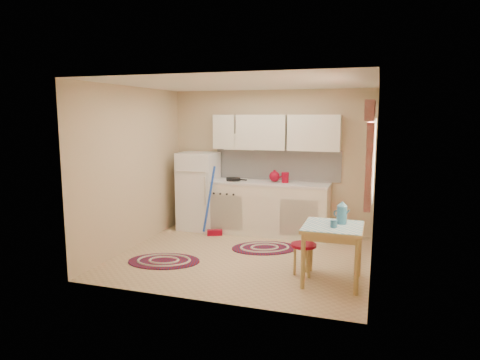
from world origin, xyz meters
name	(u,v)px	position (x,y,z in m)	size (l,w,h in m)	color
room_shell	(258,147)	(0.16, 0.24, 1.60)	(3.64, 3.60, 2.52)	tan
fridge	(199,191)	(-1.25, 1.25, 0.70)	(0.65, 0.60, 1.40)	white
broom	(214,201)	(-0.80, 0.90, 0.60)	(0.28, 0.12, 1.20)	blue
base_cabinets	(263,209)	(-0.04, 1.30, 0.44)	(2.25, 0.60, 0.88)	white
countertop	(264,183)	(-0.04, 1.30, 0.90)	(2.27, 0.62, 0.04)	silver
frying_pan	(233,179)	(-0.58, 1.25, 0.94)	(0.25, 0.25, 0.05)	black
red_kettle	(274,176)	(0.15, 1.30, 1.02)	(0.20, 0.18, 0.20)	maroon
red_canister	(285,178)	(0.34, 1.30, 1.00)	(0.12, 0.12, 0.16)	maroon
table	(332,254)	(1.34, -0.60, 0.36)	(0.72, 0.72, 0.72)	tan
stool	(303,259)	(0.97, -0.47, 0.21)	(0.33, 0.33, 0.42)	maroon
coffee_pot	(342,212)	(1.43, -0.48, 0.87)	(0.15, 0.13, 0.31)	#2E678D
mug	(334,224)	(1.36, -0.70, 0.77)	(0.08, 0.08, 0.10)	#2E678D
rug_center	(265,248)	(0.21, 0.45, 0.01)	(1.03, 0.69, 0.02)	maroon
rug_left	(164,261)	(-1.00, -0.57, 0.01)	(1.02, 0.68, 0.02)	maroon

